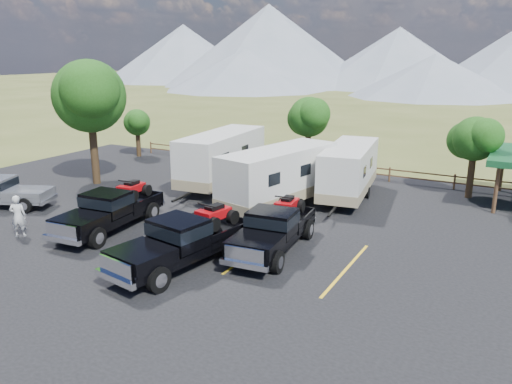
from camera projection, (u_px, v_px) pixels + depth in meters
The scene contains 18 objects.
ground at pixel (160, 277), 18.91m from camera, with size 320.00×320.00×0.00m, color #4B5524.
asphalt_lot at pixel (205, 250), 21.44m from camera, with size 44.00×34.00×0.04m, color black.
stall_lines at pixel (217, 242), 22.28m from camera, with size 12.12×5.50×0.01m.
tree_big_nw at pixel (89, 96), 30.81m from camera, with size 5.54×5.18×7.84m.
tree_ne_a at pixel (475, 139), 28.21m from camera, with size 3.11×2.92×4.76m.
tree_north at pixel (309, 117), 34.88m from camera, with size 3.46×3.24×5.25m.
tree_nw_small at pixel (137, 123), 39.92m from camera, with size 2.59×2.43×3.85m.
rail_fence at pixel (360, 170), 33.46m from camera, with size 36.12×0.12×1.00m.
mountain_range at pixel (439, 54), 109.85m from camera, with size 209.00×71.00×20.00m.
rig_left at pixel (111, 209), 23.62m from camera, with size 2.67×6.48×2.11m.
rig_center at pixel (184, 239), 19.66m from camera, with size 3.17×6.83×2.20m.
rig_right at pixel (274, 228), 21.14m from camera, with size 2.63×6.32×2.06m.
trailer_left at pixel (222, 158), 31.24m from camera, with size 3.13×9.70×3.36m.
trailer_center at pixel (279, 178), 26.65m from camera, with size 3.98×9.43×3.27m.
trailer_right at pixel (349, 171), 28.64m from camera, with size 3.27×8.87×3.06m.
pickup_silver at pixel (1, 192), 27.04m from camera, with size 5.80×3.82×1.67m.
person_a at pixel (18, 216), 22.72m from camera, with size 0.71×0.47×1.96m, color silver.
person_b at pixel (97, 216), 23.34m from camera, with size 0.77×0.60×1.59m, color gray.
Camera 1 is at (11.50, -13.47, 8.23)m, focal length 35.00 mm.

